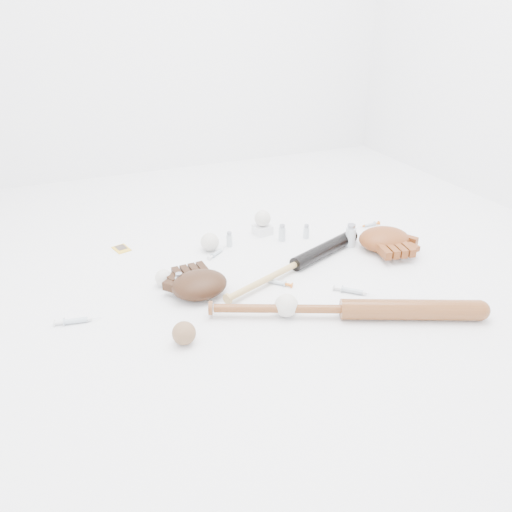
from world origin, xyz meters
name	(u,v)px	position (x,y,z in m)	size (l,w,h in m)	color
bat_dark	(296,264)	(0.18, -0.01, 0.03)	(0.79, 0.06, 0.06)	black
bat_wood	(344,309)	(0.18, -0.37, 0.04)	(0.97, 0.07, 0.07)	brown
glove_dark	(199,284)	(-0.23, -0.04, 0.04)	(0.25, 0.25, 0.09)	#311B0D
glove_tan	(384,239)	(0.62, 0.01, 0.05)	(0.26, 0.26, 0.10)	brown
trading_card	(121,249)	(-0.44, 0.45, 0.00)	(0.06, 0.08, 0.00)	gold
pedestal	(262,230)	(0.19, 0.36, 0.02)	(0.07, 0.07, 0.04)	white
baseball_on_pedestal	(263,218)	(0.19, 0.36, 0.08)	(0.07, 0.07, 0.07)	beige
baseball_left	(164,278)	(-0.34, 0.08, 0.03)	(0.07, 0.07, 0.07)	beige
baseball_upper	(210,242)	(-0.08, 0.29, 0.04)	(0.08, 0.08, 0.08)	beige
baseball_mid	(286,305)	(0.00, -0.29, 0.04)	(0.08, 0.08, 0.08)	beige
baseball_aged	(184,333)	(-0.36, -0.30, 0.04)	(0.08, 0.08, 0.08)	brown
syringe_0	(76,321)	(-0.67, -0.05, 0.01)	(0.17, 0.03, 0.02)	#ADBCC6
syringe_1	(277,282)	(0.06, -0.08, 0.01)	(0.15, 0.03, 0.02)	#ADBCC6
syringe_2	(217,253)	(-0.07, 0.24, 0.01)	(0.14, 0.02, 0.02)	#ADBCC6
syringe_3	(352,291)	(0.29, -0.25, 0.01)	(0.17, 0.03, 0.02)	#ADBCC6
syringe_4	(370,225)	(0.70, 0.24, 0.01)	(0.13, 0.02, 0.02)	#ADBCC6
vial_0	(229,239)	(0.01, 0.30, 0.03)	(0.03, 0.03, 0.07)	silver
vial_1	(306,231)	(0.36, 0.24, 0.03)	(0.03, 0.03, 0.07)	silver
vial_2	(282,233)	(0.24, 0.26, 0.04)	(0.03, 0.03, 0.08)	silver
vial_3	(351,235)	(0.50, 0.09, 0.05)	(0.04, 0.04, 0.10)	silver
vial_4	(179,283)	(-0.29, 0.01, 0.04)	(0.03, 0.03, 0.08)	silver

